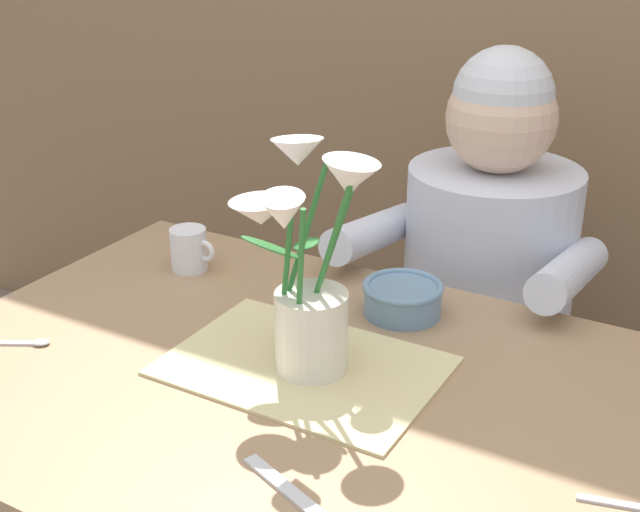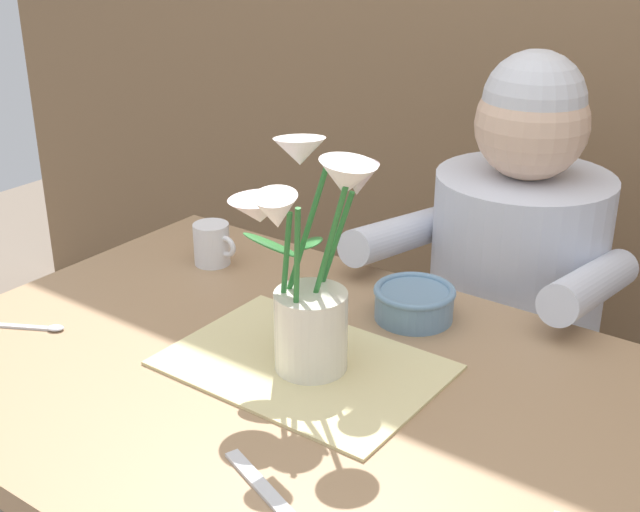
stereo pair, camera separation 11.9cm
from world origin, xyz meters
name	(u,v)px [view 2 (the right image)]	position (x,y,z in m)	size (l,w,h in m)	color
dining_table	(302,436)	(0.00, 0.00, 0.64)	(1.20, 0.80, 0.74)	#9E7A56
seated_person	(509,334)	(0.06, 0.62, 0.56)	(0.45, 0.47, 1.14)	#4C4C56
striped_placemat	(304,365)	(-0.02, 0.03, 0.74)	(0.40, 0.28, 0.01)	beige
flower_vase	(309,271)	(-0.01, 0.03, 0.90)	(0.22, 0.25, 0.35)	silver
ceramic_bowl	(414,302)	(0.03, 0.27, 0.77)	(0.14, 0.14, 0.06)	#6689A8
dinner_knife	(269,494)	(0.12, -0.22, 0.74)	(0.19, 0.02, 0.01)	silver
coffee_cup	(212,244)	(-0.39, 0.23, 0.78)	(0.09, 0.07, 0.08)	silver
spoon_0	(40,327)	(-0.44, -0.13, 0.74)	(0.11, 0.07, 0.01)	silver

